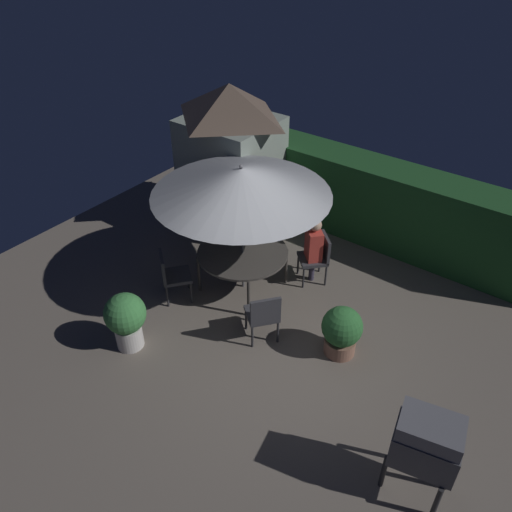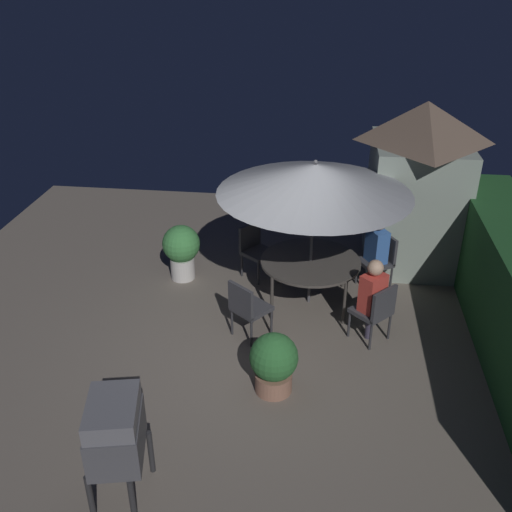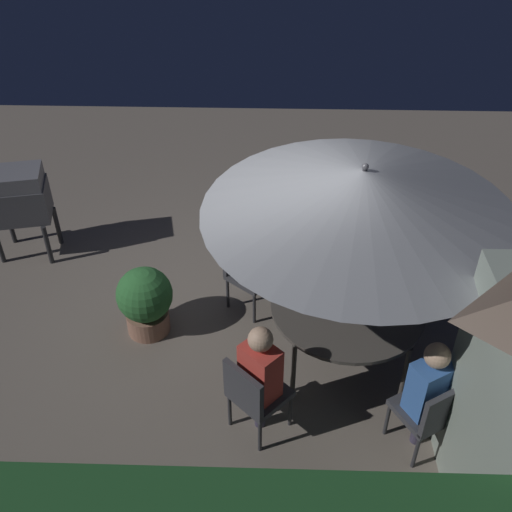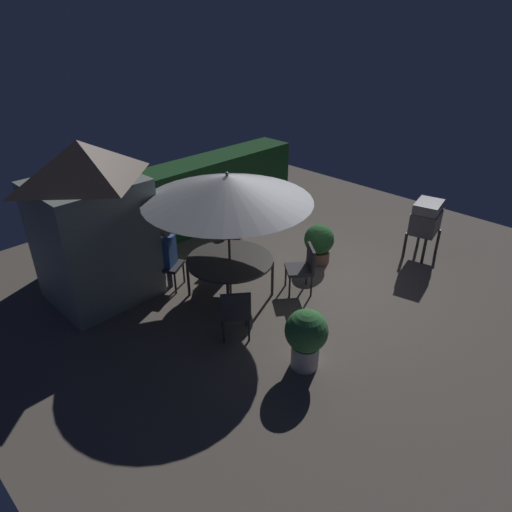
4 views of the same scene
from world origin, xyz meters
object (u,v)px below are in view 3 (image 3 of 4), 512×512
Objects in this scene: chair_far_side at (431,412)px; potted_plant_by_shed at (371,204)px; person_in_red at (260,369)px; patio_table at (347,308)px; chair_toward_hedge at (406,264)px; potted_plant_by_grill at (145,300)px; person_in_blue at (430,385)px; patio_umbrella at (362,192)px; bbq_grill at (18,197)px; chair_toward_house at (246,268)px; chair_near_shed at (253,394)px.

potted_plant_by_shed is at bearing -87.57° from chair_far_side.
potted_plant_by_shed is at bearing -114.03° from person_in_red.
chair_toward_hedge is (-0.76, -0.95, -0.18)m from patio_table.
person_in_blue is (-2.72, 1.38, 0.35)m from potted_plant_by_grill.
patio_umbrella reaches higher than person_in_red.
bbq_grill is (3.87, -1.72, -1.22)m from patio_umbrella.
patio_table is 1.70× the size of chair_far_side.
chair_toward_hedge is 2.94m from potted_plant_by_grill.
person_in_red is (1.49, -0.22, 0.26)m from chair_far_side.
bbq_grill is 1.26× the size of potted_plant_by_shed.
person_in_red is (-1.27, 1.24, 0.35)m from potted_plant_by_grill.
person_in_blue is at bearing 120.26° from patio_umbrella.
bbq_grill reaches higher than potted_plant_by_grill.
patio_table is at bearing -133.70° from person_in_red.
patio_umbrella is 2.04m from chair_toward_house.
chair_toward_house is 2.50m from person_in_blue.
person_in_blue reaches higher than potted_plant_by_shed.
patio_table is at bearing 156.05° from bbq_grill.
chair_toward_house is 1.18m from potted_plant_by_grill.
person_in_blue is at bearing 153.02° from potted_plant_by_grill.
potted_plant_by_shed is 3.18m from potted_plant_by_grill.
chair_near_shed is (0.91, 0.95, -0.18)m from patio_table.
patio_table is 1.70× the size of chair_near_shed.
bbq_grill is 5.33m from chair_far_side.
patio_umbrella is at bearing 170.50° from potted_plant_by_grill.
chair_near_shed is 1.56m from chair_far_side.
chair_far_side is at bearing 92.43° from potted_plant_by_shed.
potted_plant_by_grill is 0.65× the size of person_in_red.
person_in_red is (1.35, 3.03, 0.24)m from potted_plant_by_shed.
person_in_blue reaches higher than chair_toward_house.
patio_umbrella is 3.14× the size of chair_far_side.
potted_plant_by_grill is (1.07, 0.48, -0.09)m from chair_toward_house.
patio_umbrella is at bearing -133.70° from person_in_red.
patio_umbrella is 1.77m from person_in_red.
patio_umbrella is 2.00m from chair_far_side.
potted_plant_by_grill is (2.76, -1.46, -0.09)m from chair_far_side.
potted_plant_by_shed is at bearing -103.24° from patio_table.
bbq_grill reaches higher than chair_toward_hedge.
chair_toward_hedge is at bearing -176.23° from chair_toward_house.
chair_toward_house is (1.04, -0.83, -1.54)m from patio_umbrella.
potted_plant_by_grill is at bearing 24.04° from chair_toward_house.
chair_toward_hedge is 0.95× the size of potted_plant_by_shed.
chair_toward_hedge is (-4.63, 0.77, -0.33)m from bbq_grill.
person_in_red is at bearing -8.22° from chair_far_side.
chair_near_shed is at bearing -3.02° from person_in_blue.
chair_near_shed is 0.95× the size of potted_plant_by_shed.
chair_far_side is (-4.51, 2.82, -0.33)m from bbq_grill.
chair_toward_house is at bearing -48.92° from chair_far_side.
chair_toward_house is (-2.82, 0.89, -0.33)m from bbq_grill.
person_in_blue is (-0.09, 3.18, 0.24)m from potted_plant_by_shed.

